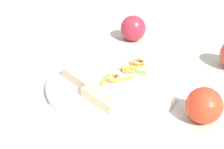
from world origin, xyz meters
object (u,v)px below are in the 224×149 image
at_px(bread_slice_side, 98,70).
at_px(apple_1, 133,28).
at_px(sandwich, 127,83).
at_px(plate, 112,85).
at_px(apple_2, 204,106).

height_order(bread_slice_side, apple_1, apple_1).
bearing_deg(sandwich, plate, -88.57).
bearing_deg(plate, apple_1, 91.75).
distance_m(plate, apple_2, 0.22).
bearing_deg(apple_2, apple_1, 120.61).
relative_size(plate, apple_1, 3.87).
xyz_separation_m(plate, apple_1, (-0.01, 0.29, 0.03)).
xyz_separation_m(plate, sandwich, (0.04, -0.03, 0.03)).
xyz_separation_m(sandwich, apple_1, (-0.05, 0.32, 0.01)).
relative_size(bread_slice_side, apple_2, 2.01).
relative_size(plate, apple_2, 4.20).
bearing_deg(apple_1, plate, -88.25).
distance_m(bread_slice_side, apple_2, 0.27).
xyz_separation_m(plate, bread_slice_side, (-0.04, 0.03, 0.02)).
bearing_deg(apple_1, apple_2, -59.39).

